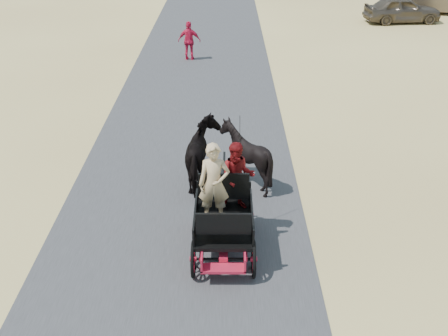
{
  "coord_description": "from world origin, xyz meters",
  "views": [
    {
      "loc": [
        1.1,
        -9.46,
        7.25
      ],
      "look_at": [
        1.04,
        2.34,
        1.2
      ],
      "focal_mm": 45.0,
      "sensor_mm": 36.0,
      "label": 1
    }
  ],
  "objects_px": {
    "horse_left": "(203,156)",
    "car_a": "(402,10)",
    "carriage": "(224,236)",
    "pedestrian": "(189,41)",
    "car_b": "(434,0)",
    "horse_right": "(245,156)"
  },
  "relations": [
    {
      "from": "car_b",
      "to": "car_a",
      "type": "bearing_deg",
      "value": 146.51
    },
    {
      "from": "horse_left",
      "to": "horse_right",
      "type": "distance_m",
      "value": 1.1
    },
    {
      "from": "horse_right",
      "to": "car_a",
      "type": "bearing_deg",
      "value": -116.14
    },
    {
      "from": "pedestrian",
      "to": "car_a",
      "type": "xyz_separation_m",
      "value": [
        11.68,
        7.6,
        -0.14
      ]
    },
    {
      "from": "horse_left",
      "to": "carriage",
      "type": "bearing_deg",
      "value": 100.39
    },
    {
      "from": "car_a",
      "to": "car_b",
      "type": "bearing_deg",
      "value": -51.68
    },
    {
      "from": "horse_left",
      "to": "car_b",
      "type": "xyz_separation_m",
      "value": [
        13.29,
        21.98,
        -0.09
      ]
    },
    {
      "from": "carriage",
      "to": "horse_right",
      "type": "distance_m",
      "value": 3.09
    },
    {
      "from": "horse_right",
      "to": "car_a",
      "type": "xyz_separation_m",
      "value": [
        9.51,
        19.37,
        -0.12
      ]
    },
    {
      "from": "car_a",
      "to": "car_b",
      "type": "relative_size",
      "value": 0.92
    },
    {
      "from": "horse_right",
      "to": "pedestrian",
      "type": "height_order",
      "value": "pedestrian"
    },
    {
      "from": "carriage",
      "to": "horse_left",
      "type": "xyz_separation_m",
      "value": [
        -0.55,
        3.0,
        0.49
      ]
    },
    {
      "from": "horse_right",
      "to": "pedestrian",
      "type": "relative_size",
      "value": 0.98
    },
    {
      "from": "horse_left",
      "to": "horse_right",
      "type": "bearing_deg",
      "value": -180.0
    },
    {
      "from": "horse_left",
      "to": "pedestrian",
      "type": "xyz_separation_m",
      "value": [
        -1.07,
        11.76,
        0.02
      ]
    },
    {
      "from": "horse_left",
      "to": "car_a",
      "type": "relative_size",
      "value": 0.47
    },
    {
      "from": "carriage",
      "to": "pedestrian",
      "type": "height_order",
      "value": "pedestrian"
    },
    {
      "from": "carriage",
      "to": "horse_left",
      "type": "bearing_deg",
      "value": 100.39
    },
    {
      "from": "horse_left",
      "to": "horse_right",
      "type": "xyz_separation_m",
      "value": [
        1.1,
        0.0,
        0.0
      ]
    },
    {
      "from": "pedestrian",
      "to": "car_b",
      "type": "xyz_separation_m",
      "value": [
        14.36,
        10.21,
        -0.1
      ]
    },
    {
      "from": "pedestrian",
      "to": "car_a",
      "type": "bearing_deg",
      "value": -143.53
    },
    {
      "from": "pedestrian",
      "to": "car_a",
      "type": "height_order",
      "value": "pedestrian"
    }
  ]
}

